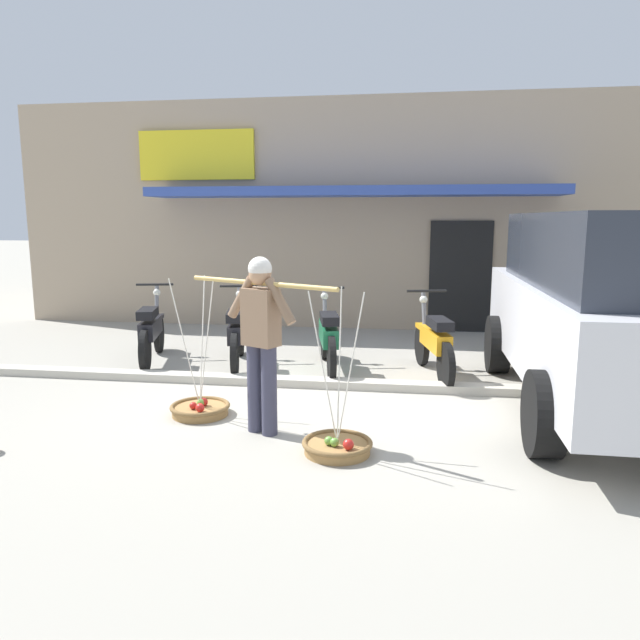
% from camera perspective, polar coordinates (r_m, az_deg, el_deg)
% --- Properties ---
extents(ground_plane, '(90.00, 90.00, 0.00)m').
position_cam_1_polar(ground_plane, '(6.77, -4.71, -7.86)').
color(ground_plane, '#9E998C').
extents(sidewalk_curb, '(20.00, 0.24, 0.10)m').
position_cam_1_polar(sidewalk_curb, '(7.41, -3.49, -5.89)').
color(sidewalk_curb, '#BAB4A5').
rests_on(sidewalk_curb, ground).
extents(fruit_vendor, '(1.57, 0.85, 1.70)m').
position_cam_1_polar(fruit_vendor, '(5.61, -5.67, -1.26)').
color(fruit_vendor, '#38384C').
rests_on(fruit_vendor, ground).
extents(fruit_basket_left_side, '(0.63, 0.63, 1.45)m').
position_cam_1_polar(fruit_basket_left_side, '(5.34, 1.67, -11.90)').
color(fruit_basket_left_side, '#9E7542').
rests_on(fruit_basket_left_side, ground).
extents(fruit_basket_right_side, '(0.63, 0.63, 1.45)m').
position_cam_1_polar(fruit_basket_right_side, '(6.43, -11.42, -8.29)').
color(fruit_basket_right_side, '#9E7542').
rests_on(fruit_basket_right_side, ground).
extents(motorcycle_nearest_shop, '(0.65, 1.78, 1.09)m').
position_cam_1_polar(motorcycle_nearest_shop, '(8.82, -15.85, -1.03)').
color(motorcycle_nearest_shop, black).
rests_on(motorcycle_nearest_shop, ground).
extents(motorcycle_second_in_row, '(0.60, 1.79, 1.09)m').
position_cam_1_polar(motorcycle_second_in_row, '(8.35, -7.93, -1.34)').
color(motorcycle_second_in_row, black).
rests_on(motorcycle_second_in_row, ground).
extents(motorcycle_third_in_row, '(0.59, 1.80, 1.09)m').
position_cam_1_polar(motorcycle_third_in_row, '(8.05, 0.76, -1.66)').
color(motorcycle_third_in_row, black).
rests_on(motorcycle_third_in_row, ground).
extents(motorcycle_end_of_row, '(0.59, 1.80, 1.09)m').
position_cam_1_polar(motorcycle_end_of_row, '(7.83, 10.88, -2.16)').
color(motorcycle_end_of_row, black).
rests_on(motorcycle_end_of_row, ground).
extents(parked_truck, '(2.19, 4.82, 2.10)m').
position_cam_1_polar(parked_truck, '(6.96, 26.37, 1.18)').
color(parked_truck, silver).
rests_on(parked_truck, ground).
extents(storefront_building, '(13.00, 6.00, 4.20)m').
position_cam_1_polar(storefront_building, '(13.50, 4.18, 9.95)').
color(storefront_building, tan).
rests_on(storefront_building, ground).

